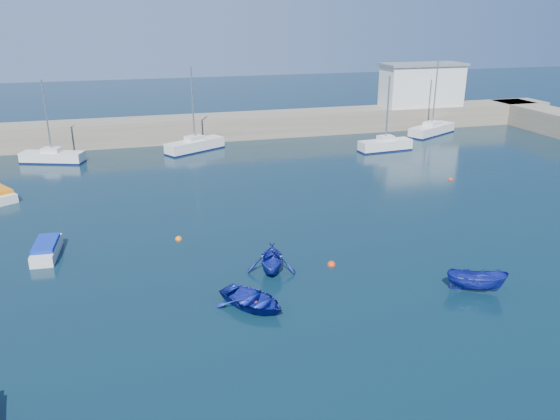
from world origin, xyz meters
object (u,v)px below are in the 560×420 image
object	(u,v)px
sailboat_5	(52,157)
sailboat_8	(432,129)
dinghy_center	(253,300)
dinghy_left	(272,258)
sailboat_7	(385,145)
motorboat_1	(46,249)
dinghy_right	(477,281)
harbor_office	(422,86)
sailboat_6	(195,145)

from	to	relation	value
sailboat_5	sailboat_8	xyz separation A→B (m)	(42.48, 1.46, 0.03)
sailboat_5	dinghy_center	distance (m)	34.83
dinghy_left	sailboat_7	bearing A→B (deg)	69.35
sailboat_5	dinghy_center	size ratio (longest dim) A/B	2.15
dinghy_center	dinghy_left	xyz separation A→B (m)	(1.93, 3.58, 0.45)
motorboat_1	dinghy_right	size ratio (longest dim) A/B	1.22
sailboat_8	dinghy_right	world-z (taller)	sailboat_8
sailboat_8	sailboat_5	bearing A→B (deg)	63.55
sailboat_8	dinghy_center	xyz separation A→B (m)	(-29.97, -33.97, -0.24)
sailboat_7	dinghy_center	xyz separation A→B (m)	(-20.96, -28.07, -0.26)
sailboat_5	sailboat_7	size ratio (longest dim) A/B	1.02
harbor_office	sailboat_7	bearing A→B (deg)	-132.60
sailboat_6	dinghy_left	world-z (taller)	sailboat_6
motorboat_1	dinghy_left	world-z (taller)	dinghy_left
dinghy_center	dinghy_right	xyz separation A→B (m)	(11.70, -1.60, 0.21)
sailboat_8	dinghy_left	size ratio (longest dim) A/B	2.95
harbor_office	sailboat_7	size ratio (longest dim) A/B	1.28
sailboat_8	motorboat_1	size ratio (longest dim) A/B	2.47
sailboat_7	dinghy_right	world-z (taller)	sailboat_7
dinghy_center	dinghy_right	size ratio (longest dim) A/B	1.20
sailboat_6	dinghy_left	bearing A→B (deg)	151.06
dinghy_center	dinghy_right	world-z (taller)	dinghy_right
harbor_office	sailboat_6	xyz separation A→B (m)	(-29.55, -5.65, -4.46)
sailboat_7	sailboat_8	size ratio (longest dim) A/B	0.83
sailboat_5	dinghy_right	size ratio (longest dim) A/B	2.58
sailboat_8	motorboat_1	distance (m)	47.42
dinghy_left	dinghy_right	distance (m)	11.05
sailboat_7	dinghy_left	world-z (taller)	sailboat_7
harbor_office	sailboat_8	size ratio (longest dim) A/B	1.07
dinghy_left	harbor_office	bearing A→B (deg)	67.80
dinghy_left	motorboat_1	bearing A→B (deg)	172.29
sailboat_5	dinghy_left	distance (m)	32.34
sailboat_7	dinghy_left	distance (m)	31.01
dinghy_left	dinghy_right	xyz separation A→B (m)	(9.76, -5.17, -0.24)
sailboat_5	dinghy_left	size ratio (longest dim) A/B	2.52
dinghy_left	sailboat_5	bearing A→B (deg)	133.73
harbor_office	dinghy_left	bearing A→B (deg)	-129.39
sailboat_8	sailboat_7	bearing A→B (deg)	94.80
sailboat_6	harbor_office	bearing A→B (deg)	-108.92
harbor_office	motorboat_1	world-z (taller)	harbor_office
dinghy_right	dinghy_left	bearing A→B (deg)	87.86
motorboat_1	harbor_office	bearing A→B (deg)	39.04
sailboat_8	dinghy_center	size ratio (longest dim) A/B	2.52
sailboat_6	dinghy_center	xyz separation A→B (m)	(-1.52, -33.42, -0.26)
sailboat_5	sailboat_8	size ratio (longest dim) A/B	0.85
motorboat_1	dinghy_right	bearing A→B (deg)	-22.68
sailboat_6	motorboat_1	xyz separation A→B (m)	(-12.10, -24.03, -0.22)
sailboat_8	dinghy_left	distance (m)	41.35
sailboat_6	sailboat_8	world-z (taller)	sailboat_8
sailboat_7	sailboat_5	bearing A→B (deg)	77.02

